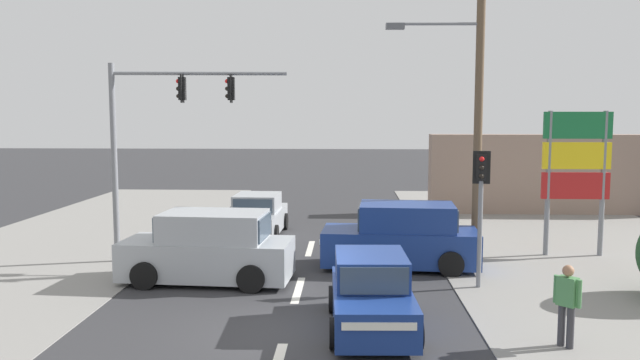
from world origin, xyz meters
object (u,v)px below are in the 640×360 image
pedestal_signal_right_kerb (481,196)px  sedan_oncoming_mid (258,217)px  traffic_signal_mast (157,126)px  suv_oncoming_near (209,249)px  pedestrian_at_kerb (567,301)px  hatchback_receding_far (371,295)px  suv_crossing_left (402,238)px  utility_pole_midground_right (475,85)px  shopping_plaza_sign (576,163)px

pedestal_signal_right_kerb → sedan_oncoming_mid: bearing=134.8°
traffic_signal_mast → sedan_oncoming_mid: bearing=60.7°
suv_oncoming_near → pedestrian_at_kerb: size_ratio=2.85×
sedan_oncoming_mid → hatchback_receding_far: sedan_oncoming_mid is taller
hatchback_receding_far → pedestrian_at_kerb: (3.69, -1.02, 0.22)m
suv_oncoming_near → hatchback_receding_far: 5.45m
suv_crossing_left → utility_pole_midground_right: bearing=32.4°
pedestal_signal_right_kerb → suv_oncoming_near: 7.27m
pedestal_signal_right_kerb → sedan_oncoming_mid: size_ratio=0.83×
traffic_signal_mast → hatchback_receding_far: bearing=-42.4°
sedan_oncoming_mid → suv_oncoming_near: bearing=-93.2°
suv_oncoming_near → pedestrian_at_kerb: bearing=-29.5°
sedan_oncoming_mid → suv_crossing_left: bearing=-43.7°
utility_pole_midground_right → suv_oncoming_near: size_ratio=2.16×
traffic_signal_mast → shopping_plaza_sign: 13.02m
traffic_signal_mast → shopping_plaza_sign: traffic_signal_mast is taller
suv_crossing_left → pedestrian_at_kerb: (2.61, -6.25, 0.04)m
suv_oncoming_near → sedan_oncoming_mid: 6.50m
sedan_oncoming_mid → pedestrian_at_kerb: 13.31m
shopping_plaza_sign → suv_oncoming_near: (-10.87, -3.59, -2.10)m
utility_pole_midground_right → pedestrian_at_kerb: utility_pole_midground_right is taller
utility_pole_midground_right → pedestal_signal_right_kerb: size_ratio=2.82×
traffic_signal_mast → suv_crossing_left: (7.32, -0.46, -3.26)m
traffic_signal_mast → suv_oncoming_near: traffic_signal_mast is taller
utility_pole_midground_right → traffic_signal_mast: 9.75m
traffic_signal_mast → sedan_oncoming_mid: traffic_signal_mast is taller
hatchback_receding_far → suv_oncoming_near: bearing=140.6°
utility_pole_midground_right → sedan_oncoming_mid: (-7.23, 3.25, -4.68)m
utility_pole_midground_right → sedan_oncoming_mid: bearing=155.8°
pedestal_signal_right_kerb → suv_crossing_left: (-1.81, 2.09, -1.53)m
hatchback_receding_far → pedestal_signal_right_kerb: bearing=47.4°
pedestal_signal_right_kerb → pedestrian_at_kerb: bearing=-79.2°
sedan_oncoming_mid → utility_pole_midground_right: bearing=-24.2°
pedestal_signal_right_kerb → hatchback_receding_far: pedestal_signal_right_kerb is taller
traffic_signal_mast → utility_pole_midground_right: bearing=5.9°
suv_oncoming_near → pedestrian_at_kerb: (7.90, -4.47, 0.04)m
traffic_signal_mast → suv_crossing_left: traffic_signal_mast is taller
utility_pole_midground_right → suv_crossing_left: 5.26m
suv_crossing_left → pedestal_signal_right_kerb: bearing=-49.0°
utility_pole_midground_right → suv_crossing_left: (-2.30, -1.46, -4.50)m
hatchback_receding_far → sedan_oncoming_mid: bearing=111.2°
pedestal_signal_right_kerb → suv_crossing_left: pedestal_signal_right_kerb is taller
suv_oncoming_near → sedan_oncoming_mid: bearing=86.8°
suv_oncoming_near → utility_pole_midground_right: bearing=23.1°
shopping_plaza_sign → hatchback_receding_far: shopping_plaza_sign is taller
suv_oncoming_near → suv_crossing_left: same height
traffic_signal_mast → sedan_oncoming_mid: 5.97m
sedan_oncoming_mid → pedestrian_at_kerb: size_ratio=2.63×
pedestal_signal_right_kerb → hatchback_receding_far: bearing=-132.6°
shopping_plaza_sign → suv_crossing_left: size_ratio=0.99×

